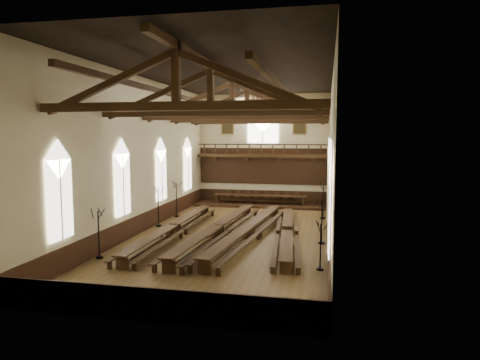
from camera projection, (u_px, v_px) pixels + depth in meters
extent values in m
plane|color=brown|center=(232.00, 235.00, 27.05)|extent=(26.00, 26.00, 0.00)
plane|color=beige|center=(263.00, 149.00, 39.20)|extent=(12.00, 0.00, 12.00)
plane|color=beige|center=(146.00, 175.00, 13.86)|extent=(12.00, 0.00, 12.00)
plane|color=beige|center=(142.00, 155.00, 27.71)|extent=(0.00, 26.00, 26.00)
plane|color=beige|center=(331.00, 157.00, 25.34)|extent=(0.00, 26.00, 26.00)
plane|color=black|center=(232.00, 74.00, 26.01)|extent=(26.00, 26.00, 0.00)
cube|color=black|center=(263.00, 197.00, 39.62)|extent=(11.90, 0.08, 1.20)
cube|color=black|center=(149.00, 305.00, 14.36)|extent=(11.90, 0.08, 1.20)
cube|color=black|center=(144.00, 222.00, 28.16)|extent=(0.08, 25.90, 1.20)
cube|color=black|center=(329.00, 230.00, 25.81)|extent=(0.08, 25.90, 1.20)
cube|color=white|center=(60.00, 200.00, 19.09)|extent=(0.05, 1.80, 3.60)
cube|color=white|center=(58.00, 160.00, 18.90)|extent=(0.05, 1.80, 1.80)
cylinder|color=beige|center=(61.00, 200.00, 19.08)|extent=(0.08, 0.08, 3.60)
cube|color=white|center=(123.00, 185.00, 24.94)|extent=(0.05, 1.80, 3.60)
cube|color=white|center=(122.00, 154.00, 24.75)|extent=(0.05, 1.80, 1.80)
cylinder|color=beige|center=(123.00, 185.00, 24.93)|extent=(0.08, 0.08, 3.60)
cube|color=white|center=(162.00, 175.00, 30.78)|extent=(0.05, 1.80, 3.60)
cube|color=white|center=(161.00, 150.00, 30.60)|extent=(0.05, 1.80, 1.80)
cylinder|color=beige|center=(162.00, 175.00, 30.78)|extent=(0.08, 0.08, 3.60)
cube|color=white|center=(188.00, 169.00, 36.63)|extent=(0.05, 1.80, 3.60)
cube|color=white|center=(188.00, 148.00, 36.44)|extent=(0.05, 1.80, 1.80)
cylinder|color=beige|center=(188.00, 169.00, 36.62)|extent=(0.08, 0.08, 3.60)
cube|color=white|center=(330.00, 209.00, 16.76)|extent=(0.05, 1.80, 3.60)
cube|color=white|center=(331.00, 163.00, 16.57)|extent=(0.05, 1.80, 1.80)
cylinder|color=beige|center=(329.00, 209.00, 16.77)|extent=(0.08, 0.08, 3.60)
cube|color=white|center=(329.00, 190.00, 22.61)|extent=(0.05, 1.80, 3.60)
cube|color=white|center=(330.00, 156.00, 22.42)|extent=(0.05, 1.80, 1.80)
cylinder|color=beige|center=(328.00, 190.00, 22.61)|extent=(0.08, 0.08, 3.60)
cube|color=white|center=(329.00, 179.00, 28.45)|extent=(0.05, 1.80, 3.60)
cube|color=white|center=(329.00, 152.00, 28.27)|extent=(0.05, 1.80, 1.80)
cylinder|color=beige|center=(328.00, 179.00, 28.46)|extent=(0.08, 0.08, 3.60)
cube|color=white|center=(328.00, 171.00, 34.30)|extent=(0.05, 1.80, 3.60)
cube|color=white|center=(329.00, 149.00, 34.11)|extent=(0.05, 1.80, 1.80)
cylinder|color=beige|center=(328.00, 171.00, 34.31)|extent=(0.08, 0.08, 3.60)
cube|color=white|center=(263.00, 129.00, 38.91)|extent=(2.80, 0.05, 2.40)
cube|color=white|center=(263.00, 116.00, 38.79)|extent=(2.80, 0.05, 2.80)
cylinder|color=beige|center=(263.00, 129.00, 38.87)|extent=(0.10, 0.10, 2.40)
cube|color=#3A2312|center=(262.00, 156.00, 38.63)|extent=(11.80, 1.20, 0.20)
cube|color=black|center=(263.00, 166.00, 39.30)|extent=(11.80, 0.10, 3.30)
cube|color=#3A2312|center=(261.00, 145.00, 37.99)|extent=(11.60, 0.12, 0.10)
cube|color=#3A2312|center=(261.00, 155.00, 38.09)|extent=(11.60, 0.12, 0.10)
cube|color=#3A2312|center=(215.00, 158.00, 39.93)|extent=(0.35, 0.40, 0.50)
cube|color=#3A2312|center=(246.00, 158.00, 39.34)|extent=(0.35, 0.40, 0.50)
cube|color=#3A2312|center=(279.00, 159.00, 38.75)|extent=(0.35, 0.40, 0.50)
cube|color=#3A2312|center=(312.00, 159.00, 38.16)|extent=(0.35, 0.40, 0.50)
cube|color=brown|center=(228.00, 126.00, 39.54)|extent=(1.15, 0.06, 1.45)
cube|color=black|center=(228.00, 126.00, 39.50)|extent=(0.95, 0.04, 1.25)
cube|color=brown|center=(299.00, 126.00, 38.24)|extent=(1.15, 0.06, 1.45)
cube|color=black|center=(299.00, 126.00, 38.20)|extent=(0.95, 0.04, 1.25)
cube|color=#3A2312|center=(176.00, 106.00, 16.53)|extent=(11.70, 0.35, 0.35)
cube|color=#3A2312|center=(176.00, 72.00, 16.39)|extent=(0.30, 0.30, 2.40)
cube|color=#3A2312|center=(107.00, 84.00, 17.00)|extent=(5.44, 0.26, 2.40)
cube|color=#3A2312|center=(250.00, 81.00, 15.87)|extent=(5.44, 0.26, 2.40)
cube|color=#3A2312|center=(211.00, 113.00, 21.40)|extent=(11.70, 0.35, 0.35)
cube|color=#3A2312|center=(211.00, 86.00, 21.27)|extent=(0.30, 0.30, 2.40)
cube|color=#3A2312|center=(156.00, 96.00, 21.88)|extent=(5.44, 0.26, 2.40)
cube|color=#3A2312|center=(268.00, 93.00, 20.74)|extent=(5.44, 0.26, 2.40)
cube|color=#3A2312|center=(232.00, 117.00, 26.28)|extent=(11.70, 0.35, 0.35)
cube|color=#3A2312|center=(232.00, 95.00, 26.14)|extent=(0.30, 0.30, 2.40)
cube|color=#3A2312|center=(187.00, 103.00, 26.75)|extent=(5.44, 0.26, 2.40)
cube|color=#3A2312|center=(279.00, 101.00, 25.61)|extent=(5.44, 0.26, 2.40)
cube|color=#3A2312|center=(247.00, 120.00, 31.15)|extent=(11.70, 0.35, 0.35)
cube|color=#3A2312|center=(247.00, 102.00, 31.01)|extent=(0.30, 0.30, 2.40)
cube|color=#3A2312|center=(209.00, 108.00, 31.63)|extent=(5.44, 0.26, 2.40)
cube|color=#3A2312|center=(287.00, 107.00, 30.49)|extent=(5.44, 0.26, 2.40)
cube|color=#3A2312|center=(258.00, 122.00, 36.02)|extent=(11.70, 0.35, 0.35)
cube|color=#3A2312|center=(258.00, 106.00, 35.89)|extent=(0.30, 0.30, 2.40)
cube|color=#3A2312|center=(225.00, 111.00, 36.50)|extent=(5.44, 0.26, 2.40)
cube|color=#3A2312|center=(292.00, 111.00, 35.36)|extent=(5.44, 0.26, 2.40)
cube|color=#3A2312|center=(180.00, 96.00, 26.80)|extent=(0.25, 25.70, 0.25)
cube|color=#3A2312|center=(287.00, 94.00, 25.48)|extent=(0.25, 25.70, 0.25)
cube|color=#3A2312|center=(232.00, 79.00, 26.04)|extent=(0.30, 25.70, 0.30)
cube|color=#3A2312|center=(150.00, 239.00, 23.03)|extent=(0.71, 7.07, 0.08)
cube|color=#3A2312|center=(122.00, 263.00, 19.97)|extent=(0.60, 0.08, 0.68)
cube|color=#3A2312|center=(171.00, 233.00, 26.17)|extent=(0.60, 0.08, 0.68)
cube|color=#3A2312|center=(150.00, 247.00, 23.08)|extent=(0.08, 6.26, 0.08)
cube|color=#3A2312|center=(139.00, 243.00, 23.19)|extent=(0.28, 7.07, 0.06)
cube|color=#3A2312|center=(110.00, 265.00, 20.06)|extent=(0.23, 0.07, 0.39)
cube|color=#3A2312|center=(162.00, 234.00, 26.36)|extent=(0.23, 0.07, 0.39)
cube|color=#3A2312|center=(161.00, 245.00, 22.94)|extent=(0.28, 7.07, 0.06)
cube|color=#3A2312|center=(134.00, 267.00, 19.82)|extent=(0.23, 0.07, 0.39)
cube|color=#3A2312|center=(181.00, 235.00, 26.11)|extent=(0.23, 0.07, 0.39)
cube|color=#3A2312|center=(192.00, 214.00, 30.25)|extent=(0.71, 7.07, 0.08)
cube|color=#3A2312|center=(177.00, 229.00, 27.19)|extent=(0.60, 0.08, 0.68)
cube|color=#3A2312|center=(205.00, 212.00, 33.39)|extent=(0.60, 0.08, 0.68)
cube|color=#3A2312|center=(192.00, 221.00, 30.30)|extent=(0.08, 6.26, 0.08)
cube|color=#3A2312|center=(184.00, 218.00, 30.40)|extent=(0.28, 7.07, 0.06)
cube|color=#3A2312|center=(167.00, 231.00, 27.28)|extent=(0.23, 0.07, 0.39)
cube|color=#3A2312|center=(197.00, 213.00, 33.58)|extent=(0.23, 0.07, 0.39)
cube|color=#3A2312|center=(200.00, 218.00, 30.15)|extent=(0.28, 7.07, 0.06)
cube|color=#3A2312|center=(186.00, 232.00, 27.03)|extent=(0.23, 0.07, 0.39)
cube|color=#3A2312|center=(212.00, 213.00, 33.33)|extent=(0.23, 0.07, 0.39)
cube|color=#3A2312|center=(201.00, 239.00, 22.63)|extent=(1.27, 7.71, 0.09)
cube|color=#3A2312|center=(179.00, 267.00, 19.30)|extent=(0.66, 0.13, 0.73)
cube|color=#3A2312|center=(217.00, 233.00, 26.04)|extent=(0.66, 0.13, 0.73)
cube|color=#3A2312|center=(201.00, 249.00, 22.68)|extent=(0.53, 6.79, 0.09)
cube|color=#3A2312|center=(189.00, 244.00, 22.84)|extent=(0.81, 7.68, 0.07)
cube|color=#3A2312|center=(165.00, 269.00, 19.44)|extent=(0.25, 0.09, 0.43)
cube|color=#3A2312|center=(207.00, 234.00, 26.29)|extent=(0.25, 0.09, 0.43)
cube|color=#3A2312|center=(213.00, 246.00, 22.49)|extent=(0.81, 7.68, 0.07)
cube|color=#3A2312|center=(193.00, 271.00, 19.09)|extent=(0.25, 0.09, 0.43)
cube|color=#3A2312|center=(228.00, 236.00, 25.93)|extent=(0.25, 0.09, 0.43)
cube|color=#3A2312|center=(231.00, 214.00, 29.84)|extent=(1.27, 7.71, 0.09)
cube|color=#3A2312|center=(219.00, 231.00, 26.52)|extent=(0.66, 0.13, 0.73)
cube|color=#3A2312|center=(241.00, 211.00, 33.25)|extent=(0.66, 0.13, 0.73)
cube|color=#3A2312|center=(231.00, 221.00, 29.90)|extent=(0.53, 6.79, 0.09)
cube|color=#3A2312|center=(222.00, 218.00, 30.05)|extent=(0.81, 7.68, 0.07)
cube|color=#3A2312|center=(209.00, 233.00, 26.66)|extent=(0.25, 0.09, 0.43)
cube|color=#3A2312|center=(233.00, 213.00, 33.50)|extent=(0.25, 0.09, 0.43)
cube|color=#3A2312|center=(241.00, 219.00, 29.70)|extent=(0.81, 7.68, 0.07)
cube|color=#3A2312|center=(229.00, 234.00, 26.30)|extent=(0.25, 0.09, 0.43)
cube|color=#3A2312|center=(250.00, 214.00, 33.15)|extent=(0.25, 0.09, 0.43)
cube|color=#3A2312|center=(236.00, 240.00, 22.45)|extent=(1.53, 7.70, 0.09)
cube|color=#3A2312|center=(221.00, 268.00, 19.13)|extent=(0.66, 0.15, 0.73)
cube|color=#3A2312|center=(248.00, 233.00, 25.85)|extent=(0.66, 0.15, 0.73)
cube|color=#3A2312|center=(236.00, 250.00, 22.50)|extent=(0.76, 6.76, 0.09)
cube|color=#3A2312|center=(224.00, 245.00, 22.68)|extent=(1.07, 7.65, 0.07)
cube|color=#3A2312|center=(206.00, 270.00, 19.29)|extent=(0.25, 0.10, 0.43)
cube|color=#3A2312|center=(238.00, 235.00, 26.12)|extent=(0.25, 0.10, 0.43)
cube|color=#3A2312|center=(249.00, 247.00, 22.28)|extent=(1.07, 7.65, 0.07)
cube|color=#3A2312|center=(235.00, 273.00, 18.89)|extent=(0.25, 0.10, 0.43)
cube|color=#3A2312|center=(259.00, 236.00, 25.72)|extent=(0.25, 0.10, 0.43)
cube|color=#3A2312|center=(258.00, 215.00, 29.66)|extent=(1.53, 7.70, 0.09)
cube|color=#3A2312|center=(250.00, 231.00, 26.34)|extent=(0.66, 0.15, 0.73)
cube|color=#3A2312|center=(265.00, 212.00, 33.06)|extent=(0.66, 0.15, 0.73)
cube|color=#3A2312|center=(258.00, 222.00, 29.71)|extent=(0.76, 6.76, 0.09)
cube|color=#3A2312|center=(249.00, 219.00, 29.89)|extent=(1.07, 7.65, 0.07)
cube|color=#3A2312|center=(239.00, 233.00, 26.51)|extent=(0.25, 0.10, 0.43)
cube|color=#3A2312|center=(257.00, 213.00, 33.33)|extent=(0.25, 0.10, 0.43)
cube|color=#3A2312|center=(268.00, 220.00, 29.49)|extent=(1.07, 7.65, 0.07)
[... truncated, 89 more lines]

